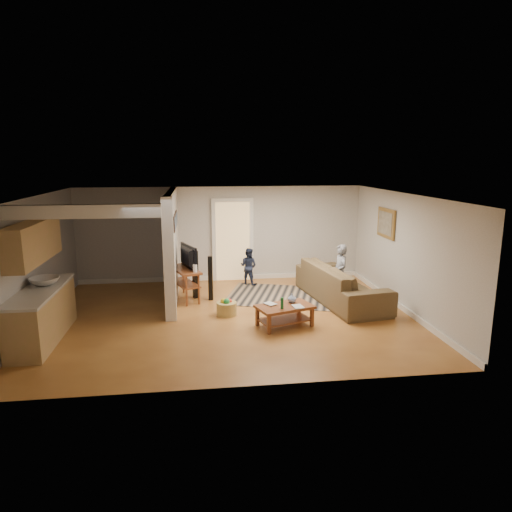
# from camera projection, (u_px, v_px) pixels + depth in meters

# --- Properties ---
(ground) EXTENTS (7.50, 7.50, 0.00)m
(ground) POSITION_uv_depth(u_px,v_px,m) (230.00, 316.00, 9.47)
(ground) COLOR brown
(ground) RESTS_ON ground
(room_shell) EXTENTS (7.54, 6.02, 2.52)m
(room_shell) POSITION_uv_depth(u_px,v_px,m) (177.00, 245.00, 9.44)
(room_shell) COLOR #ACA8A5
(room_shell) RESTS_ON ground
(area_rug) EXTENTS (3.04, 2.59, 0.01)m
(area_rug) POSITION_uv_depth(u_px,v_px,m) (283.00, 296.00, 10.86)
(area_rug) COLOR black
(area_rug) RESTS_ON ground
(sofa) EXTENTS (1.54, 3.00, 0.84)m
(sofa) POSITION_uv_depth(u_px,v_px,m) (340.00, 301.00, 10.50)
(sofa) COLOR #4B4025
(sofa) RESTS_ON ground
(coffee_table) EXTENTS (1.21, 0.92, 0.63)m
(coffee_table) POSITION_uv_depth(u_px,v_px,m) (285.00, 310.00, 8.88)
(coffee_table) COLOR brown
(coffee_table) RESTS_ON ground
(tv_console) EXTENTS (0.83, 1.25, 1.01)m
(tv_console) POSITION_uv_depth(u_px,v_px,m) (185.00, 271.00, 10.50)
(tv_console) COLOR brown
(tv_console) RESTS_ON ground
(speaker_left) EXTENTS (0.12, 0.12, 1.03)m
(speaker_left) POSITION_uv_depth(u_px,v_px,m) (211.00, 278.00, 10.48)
(speaker_left) COLOR black
(speaker_left) RESTS_ON ground
(speaker_right) EXTENTS (0.15, 0.15, 1.14)m
(speaker_right) POSITION_uv_depth(u_px,v_px,m) (195.00, 274.00, 10.62)
(speaker_right) COLOR black
(speaker_right) RESTS_ON ground
(toy_basket) EXTENTS (0.42, 0.42, 0.38)m
(toy_basket) POSITION_uv_depth(u_px,v_px,m) (227.00, 308.00, 9.53)
(toy_basket) COLOR #A48B47
(toy_basket) RESTS_ON ground
(child) EXTENTS (0.36, 0.51, 1.32)m
(child) POSITION_uv_depth(u_px,v_px,m) (339.00, 301.00, 10.49)
(child) COLOR slate
(child) RESTS_ON ground
(toddler) EXTENTS (0.59, 0.56, 0.96)m
(toddler) POSITION_uv_depth(u_px,v_px,m) (249.00, 284.00, 11.90)
(toddler) COLOR #1E263F
(toddler) RESTS_ON ground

